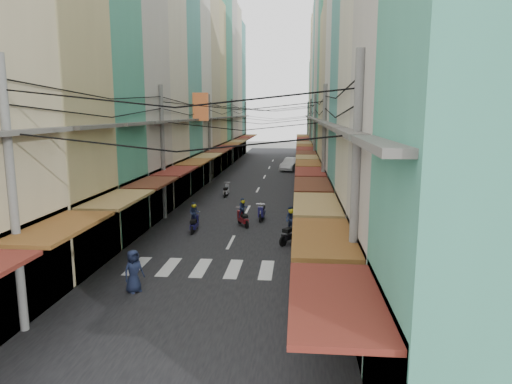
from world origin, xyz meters
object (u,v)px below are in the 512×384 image
Objects in this scene: market_umbrella at (391,227)px; traffic_sign at (328,190)px; bicycle at (356,224)px; white_car at (291,171)px.

traffic_sign is at bearing 107.99° from market_umbrella.
bicycle is 0.49× the size of traffic_sign.
white_car is at bearing 97.72° from market_umbrella.
white_car is 33.59m from market_umbrella.
traffic_sign is at bearing 135.93° from bicycle.
white_car is 2.39× the size of market_umbrella.
white_car is 1.66× the size of traffic_sign.
bicycle is (4.21, -25.00, 0.00)m from white_car.
white_car is 26.79m from traffic_sign.
bicycle is at bearing 40.47° from traffic_sign.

